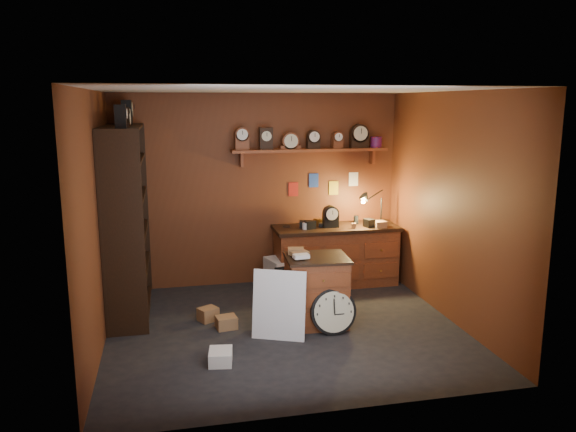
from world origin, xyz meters
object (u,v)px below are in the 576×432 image
(shelving_unit, at_px, (124,213))
(workbench, at_px, (336,252))
(big_round_clock, at_px, (333,312))
(low_cabinet, at_px, (317,288))

(shelving_unit, height_order, workbench, shelving_unit)
(shelving_unit, relative_size, big_round_clock, 4.89)
(big_round_clock, bearing_deg, workbench, 72.24)
(low_cabinet, bearing_deg, workbench, 68.48)
(low_cabinet, relative_size, big_round_clock, 1.73)
(workbench, bearing_deg, shelving_unit, -170.13)
(workbench, relative_size, big_round_clock, 3.36)
(shelving_unit, distance_m, low_cabinet, 2.50)
(shelving_unit, height_order, low_cabinet, shelving_unit)
(workbench, height_order, big_round_clock, workbench)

